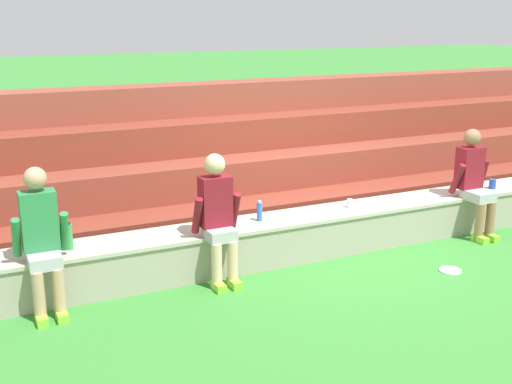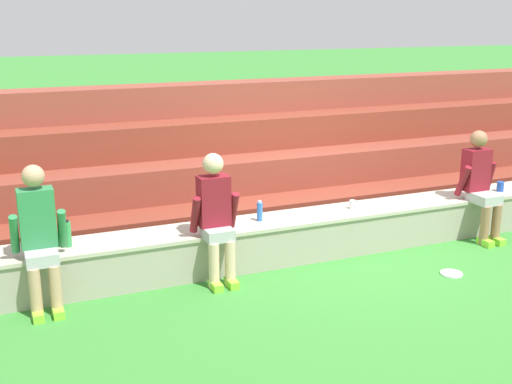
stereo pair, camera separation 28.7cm
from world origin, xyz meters
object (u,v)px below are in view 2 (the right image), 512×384
object	(u,v)px
person_center	(480,183)
plastic_cup_middle	(500,186)
plastic_cup_left_end	(353,205)
water_bottle_mid_left	(67,234)
person_far_left	(39,235)
water_bottle_near_left	(260,211)
person_left_of_center	(216,215)
frisbee	(451,274)

from	to	relation	value
person_center	plastic_cup_middle	size ratio (longest dim) A/B	10.63
person_center	plastic_cup_middle	world-z (taller)	person_center
person_center	plastic_cup_left_end	xyz separation A→B (m)	(-1.64, 0.30, -0.17)
person_center	plastic_cup_left_end	bearing A→B (deg)	169.64
person_center	water_bottle_mid_left	distance (m)	4.95
person_far_left	plastic_cup_middle	world-z (taller)	person_far_left
water_bottle_near_left	plastic_cup_left_end	bearing A→B (deg)	-0.22
water_bottle_near_left	plastic_cup_left_end	world-z (taller)	water_bottle_near_left
person_far_left	person_center	distance (m)	5.22
person_far_left	person_center	size ratio (longest dim) A/B	1.03
plastic_cup_middle	person_left_of_center	bearing A→B (deg)	-176.55
water_bottle_near_left	water_bottle_mid_left	world-z (taller)	water_bottle_mid_left
person_far_left	water_bottle_near_left	bearing A→B (deg)	6.83
person_left_of_center	water_bottle_near_left	bearing A→B (deg)	26.86
frisbee	person_left_of_center	bearing A→B (deg)	160.87
person_far_left	water_bottle_mid_left	distance (m)	0.40
person_center	water_bottle_mid_left	size ratio (longest dim) A/B	4.89
water_bottle_near_left	plastic_cup_left_end	size ratio (longest dim) A/B	2.26
person_left_of_center	person_center	world-z (taller)	person_left_of_center
plastic_cup_middle	frisbee	distance (m)	2.02
plastic_cup_left_end	person_left_of_center	bearing A→B (deg)	-170.28
person_left_of_center	person_center	xyz separation A→B (m)	(3.48, 0.01, -0.01)
frisbee	plastic_cup_middle	bearing A→B (deg)	33.72
person_left_of_center	plastic_cup_left_end	size ratio (longest dim) A/B	13.25
plastic_cup_left_end	frisbee	world-z (taller)	plastic_cup_left_end
person_far_left	water_bottle_mid_left	bearing A→B (deg)	43.39
plastic_cup_middle	person_far_left	bearing A→B (deg)	-177.93
person_left_of_center	plastic_cup_middle	xyz separation A→B (m)	(4.02, 0.24, -0.17)
plastic_cup_middle	plastic_cup_left_end	size ratio (longest dim) A/B	1.23
water_bottle_mid_left	plastic_cup_left_end	size ratio (longest dim) A/B	2.69
person_left_of_center	water_bottle_mid_left	bearing A→B (deg)	168.35
person_far_left	water_bottle_near_left	xyz separation A→B (m)	(2.37, 0.28, -0.14)
person_far_left	person_left_of_center	distance (m)	1.74
person_far_left	plastic_cup_middle	distance (m)	5.78
water_bottle_mid_left	plastic_cup_middle	distance (m)	5.49
water_bottle_mid_left	plastic_cup_middle	bearing A→B (deg)	-0.61
water_bottle_near_left	frisbee	size ratio (longest dim) A/B	0.97
water_bottle_near_left	water_bottle_mid_left	distance (m)	2.09
person_left_of_center	plastic_cup_middle	size ratio (longest dim) A/B	10.73
plastic_cup_middle	plastic_cup_left_end	xyz separation A→B (m)	(-2.19, 0.07, -0.01)
person_far_left	water_bottle_mid_left	size ratio (longest dim) A/B	5.03
water_bottle_mid_left	plastic_cup_middle	xyz separation A→B (m)	(5.49, -0.06, -0.07)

